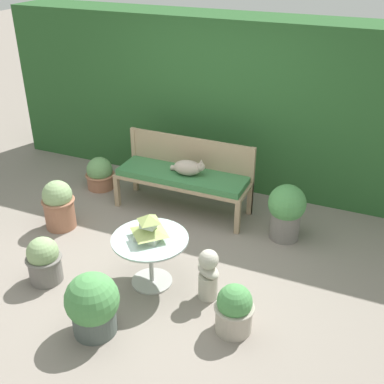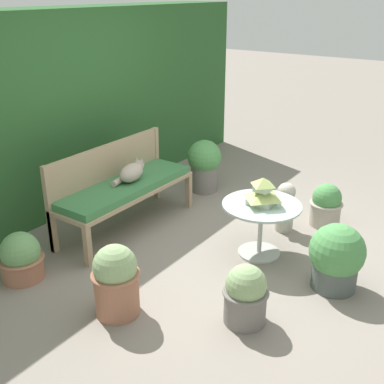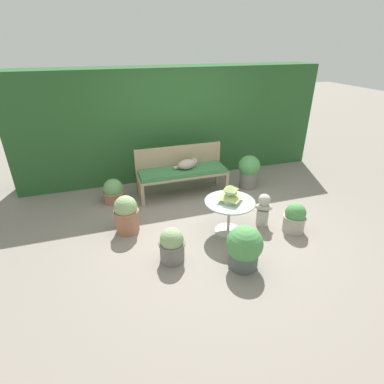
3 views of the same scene
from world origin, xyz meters
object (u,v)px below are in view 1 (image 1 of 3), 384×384
garden_bench (182,178)px  patio_table (150,248)px  garden_bust (208,274)px  pagoda_birdhouse (149,228)px  potted_plant_table_near (44,260)px  potted_plant_path_edge (100,174)px  potted_plant_bench_right (93,305)px  potted_plant_hedge_corner (286,210)px  potted_plant_patio_mid (234,309)px  cat (188,168)px  potted_plant_bench_left (59,204)px

garden_bench → patio_table: patio_table is taller
garden_bench → garden_bust: bearing=-57.2°
pagoda_birdhouse → potted_plant_table_near: (-1.01, -0.40, -0.41)m
garden_bust → potted_plant_path_edge: size_ratio=1.21×
potted_plant_bench_right → potted_plant_hedge_corner: potted_plant_hedge_corner is taller
potted_plant_path_edge → potted_plant_patio_mid: (2.60, -1.86, 0.03)m
cat → potted_plant_table_near: cat is taller
garden_bust → potted_plant_hedge_corner: 1.40m
potted_plant_table_near → potted_plant_patio_mid: potted_plant_table_near is taller
garden_bench → potted_plant_bench_right: bearing=-85.7°
potted_plant_bench_right → potted_plant_hedge_corner: 2.46m
potted_plant_table_near → garden_bust: bearing=14.4°
potted_plant_bench_right → potted_plant_patio_mid: size_ratio=1.25×
patio_table → potted_plant_bench_left: potted_plant_bench_left is taller
garden_bench → pagoda_birdhouse: (0.32, -1.45, 0.20)m
potted_plant_table_near → cat: bearing=67.0°
pagoda_birdhouse → potted_plant_bench_left: size_ratio=0.51×
potted_plant_bench_right → potted_plant_table_near: bearing=154.7°
garden_bust → potted_plant_path_edge: (-2.23, 1.54, -0.07)m
potted_plant_bench_right → potted_plant_patio_mid: potted_plant_bench_right is taller
potted_plant_path_edge → potted_plant_patio_mid: 3.20m
cat → potted_plant_patio_mid: 2.16m
potted_plant_table_near → patio_table: bearing=21.5°
potted_plant_bench_right → garden_bench: bearing=94.3°
garden_bench → garden_bust: garden_bust is taller
potted_plant_table_near → potted_plant_bench_left: 1.03m
potted_plant_bench_right → potted_plant_hedge_corner: bearing=61.2°
potted_plant_path_edge → potted_plant_table_near: potted_plant_table_near is taller
patio_table → potted_plant_bench_left: (-1.50, 0.50, -0.12)m
potted_plant_patio_mid → potted_plant_path_edge: bearing=144.5°
cat → potted_plant_bench_right: size_ratio=0.78×
garden_bench → potted_plant_bench_left: potted_plant_bench_left is taller
garden_bench → potted_plant_table_near: bearing=-110.5°
potted_plant_bench_right → potted_plant_hedge_corner: (1.19, 2.15, 0.07)m
pagoda_birdhouse → patio_table: bearing=0.0°
garden_bust → potted_plant_hedge_corner: potted_plant_hedge_corner is taller
potted_plant_path_edge → potted_plant_bench_left: 1.07m
patio_table → potted_plant_bench_right: potted_plant_bench_right is taller
cat → patio_table: size_ratio=0.61×
patio_table → cat: bearing=99.0°
cat → potted_plant_bench_left: size_ratio=0.77×
potted_plant_bench_left → potted_plant_table_near: bearing=-61.3°
pagoda_birdhouse → garden_bust: pagoda_birdhouse is taller
potted_plant_path_edge → potted_plant_patio_mid: potted_plant_patio_mid is taller
garden_bust → pagoda_birdhouse: bearing=-146.1°
garden_bench → cat: bearing=-8.1°
potted_plant_bench_left → garden_bust: bearing=-12.8°
garden_bench → potted_plant_bench_left: bearing=-141.2°
patio_table → pagoda_birdhouse: pagoda_birdhouse is taller
potted_plant_bench_right → potted_plant_patio_mid: 1.24m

